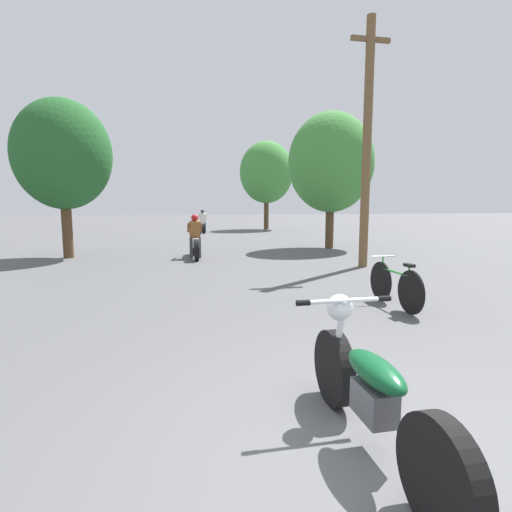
{
  "coord_description": "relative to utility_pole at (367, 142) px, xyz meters",
  "views": [
    {
      "loc": [
        -1.32,
        -2.24,
        1.77
      ],
      "look_at": [
        0.01,
        4.19,
        0.9
      ],
      "focal_mm": 28.0,
      "sensor_mm": 36.0,
      "label": 1
    }
  ],
  "objects": [
    {
      "name": "motorcycle_rider_far",
      "position": [
        -3.46,
        14.01,
        -2.88
      ],
      "size": [
        0.5,
        1.93,
        1.4
      ],
      "color": "black",
      "rests_on": "ground"
    },
    {
      "name": "roadside_tree_right_far",
      "position": [
        1.02,
        16.31,
        0.41
      ],
      "size": [
        3.59,
        3.23,
        5.89
      ],
      "color": "#513A23",
      "rests_on": "ground"
    },
    {
      "name": "ground_plane",
      "position": [
        -3.87,
        -8.01,
        -3.4
      ],
      "size": [
        120.0,
        120.0,
        0.0
      ],
      "primitive_type": "plane",
      "color": "#515154"
    },
    {
      "name": "motorcycle_foreground",
      "position": [
        -3.83,
        -7.77,
        -2.97
      ],
      "size": [
        0.82,
        2.1,
        1.01
      ],
      "color": "black",
      "rests_on": "ground"
    },
    {
      "name": "roadside_tree_left",
      "position": [
        -8.57,
        3.64,
        -0.12
      ],
      "size": [
        3.01,
        2.71,
        5.03
      ],
      "color": "#513A23",
      "rests_on": "ground"
    },
    {
      "name": "roadside_tree_right_near",
      "position": [
        0.85,
        4.59,
        -0.09
      ],
      "size": [
        3.33,
        3.0,
        5.25
      ],
      "color": "#513A23",
      "rests_on": "ground"
    },
    {
      "name": "bicycle_parked",
      "position": [
        -1.5,
        -4.17,
        -3.02
      ],
      "size": [
        0.44,
        1.67,
        0.83
      ],
      "color": "black",
      "rests_on": "ground"
    },
    {
      "name": "motorcycle_rider_lead",
      "position": [
        -4.51,
        2.8,
        -2.87
      ],
      "size": [
        0.5,
        2.13,
        1.42
      ],
      "color": "black",
      "rests_on": "ground"
    },
    {
      "name": "utility_pole",
      "position": [
        0.0,
        0.0,
        0.0
      ],
      "size": [
        1.1,
        0.24,
        6.63
      ],
      "color": "brown",
      "rests_on": "ground"
    }
  ]
}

